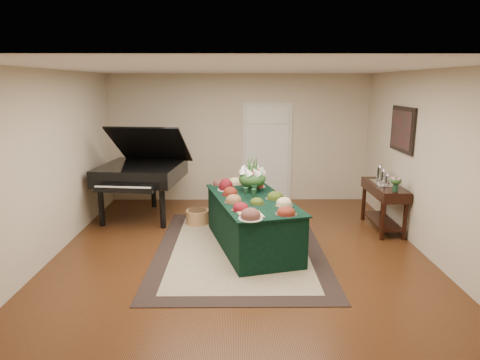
{
  "coord_description": "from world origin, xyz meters",
  "views": [
    {
      "loc": [
        -0.05,
        -6.09,
        2.5
      ],
      "look_at": [
        0.0,
        0.3,
        1.05
      ],
      "focal_mm": 32.0,
      "sensor_mm": 36.0,
      "label": 1
    }
  ],
  "objects_px": {
    "buffet_table": "(252,222)",
    "grand_piano": "(142,172)",
    "floral_centerpiece": "(252,175)",
    "mahogany_sideboard": "(384,195)"
  },
  "relations": [
    {
      "from": "buffet_table",
      "to": "grand_piano",
      "type": "relative_size",
      "value": 1.27
    },
    {
      "from": "floral_centerpiece",
      "to": "grand_piano",
      "type": "height_order",
      "value": "grand_piano"
    },
    {
      "from": "mahogany_sideboard",
      "to": "floral_centerpiece",
      "type": "bearing_deg",
      "value": -171.2
    },
    {
      "from": "floral_centerpiece",
      "to": "grand_piano",
      "type": "bearing_deg",
      "value": 151.48
    },
    {
      "from": "buffet_table",
      "to": "floral_centerpiece",
      "type": "xyz_separation_m",
      "value": [
        0.02,
        0.44,
        0.65
      ]
    },
    {
      "from": "grand_piano",
      "to": "mahogany_sideboard",
      "type": "relative_size",
      "value": 1.48
    },
    {
      "from": "floral_centerpiece",
      "to": "buffet_table",
      "type": "bearing_deg",
      "value": -92.28
    },
    {
      "from": "floral_centerpiece",
      "to": "mahogany_sideboard",
      "type": "distance_m",
      "value": 2.36
    },
    {
      "from": "buffet_table",
      "to": "mahogany_sideboard",
      "type": "distance_m",
      "value": 2.46
    },
    {
      "from": "buffet_table",
      "to": "floral_centerpiece",
      "type": "relative_size",
      "value": 5.17
    }
  ]
}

